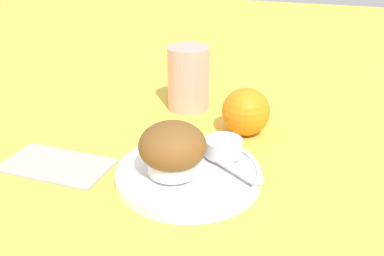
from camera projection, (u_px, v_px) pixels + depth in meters
ground_plane at (195, 170)px, 0.59m from camera, size 3.00×3.00×0.00m
plate at (190, 173)px, 0.57m from camera, size 0.19×0.19×0.02m
muffin at (173, 149)px, 0.54m from camera, size 0.09×0.09×0.07m
cream_ramekin at (223, 146)px, 0.59m from camera, size 0.05×0.05×0.02m
berry_pair at (208, 149)px, 0.59m from camera, size 0.03×0.02×0.02m
butter_knife at (210, 153)px, 0.59m from camera, size 0.17×0.12×0.00m
orange_fruit at (246, 112)px, 0.68m from camera, size 0.08×0.08×0.08m
juice_glass at (188, 78)px, 0.77m from camera, size 0.08×0.08×0.11m
folded_napkin at (57, 164)px, 0.60m from camera, size 0.15×0.08×0.01m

